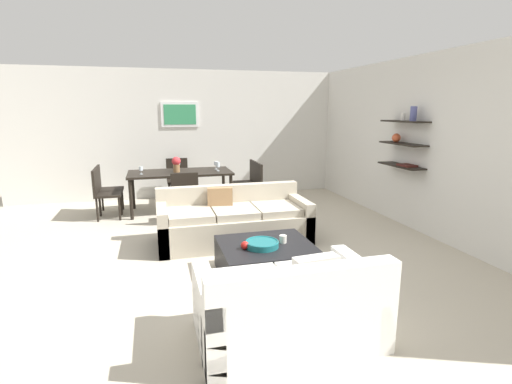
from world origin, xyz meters
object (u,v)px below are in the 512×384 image
decorative_bowl (262,244)px  wine_glass_right_near (218,165)px  apple_on_coffee_table (245,245)px  dining_chair_left_near (103,191)px  candle_jar (283,239)px  wine_glass_head (178,163)px  dining_chair_foot (185,194)px  loveseat_white (289,307)px  dining_chair_right_near (253,183)px  wine_glass_left_near (141,169)px  dining_chair_left_far (105,186)px  dining_chair_head (178,177)px  wine_glass_right_far (216,164)px  coffee_table (266,260)px  dining_chair_right_far (248,179)px  sofa_beige (233,222)px  dining_table (180,175)px  centerpiece_vase (176,164)px

decorative_bowl → wine_glass_right_near: (0.04, 3.16, 0.45)m
apple_on_coffee_table → dining_chair_left_near: size_ratio=0.10×
candle_jar → wine_glass_head: wine_glass_head is taller
candle_jar → dining_chair_foot: size_ratio=0.10×
loveseat_white → dining_chair_right_near: (0.80, 4.26, 0.21)m
decorative_bowl → wine_glass_left_near: bearing=113.1°
loveseat_white → wine_glass_head: bearing=96.4°
dining_chair_left_far → dining_chair_head: (1.35, 0.65, 0.00)m
dining_chair_left_near → wine_glass_right_far: wine_glass_right_far is taller
coffee_table → dining_chair_right_far: size_ratio=1.19×
loveseat_white → dining_chair_left_far: bearing=112.1°
wine_glass_head → wine_glass_left_near: bearing=-144.2°
dining_chair_left_far → wine_glass_left_near: wine_glass_left_near is taller
decorative_bowl → dining_chair_foot: dining_chair_foot is taller
apple_on_coffee_table → dining_chair_foot: (-0.45, 2.43, 0.08)m
apple_on_coffee_table → dining_chair_right_far: 3.60m
dining_chair_foot → wine_glass_head: 1.30m
decorative_bowl → sofa_beige: bearing=92.4°
loveseat_white → wine_glass_left_near: wine_glass_left_near is taller
decorative_bowl → coffee_table: bearing=41.9°
coffee_table → wine_glass_head: wine_glass_head is taller
sofa_beige → dining_chair_foot: bearing=118.4°
dining_table → dining_chair_right_near: dining_chair_right_near is taller
dining_chair_right_far → wine_glass_head: 1.41m
dining_table → wine_glass_left_near: (-0.69, -0.11, 0.16)m
dining_chair_left_far → wine_glass_head: size_ratio=5.42×
loveseat_white → wine_glass_right_near: 4.39m
loveseat_white → dining_chair_right_far: 4.74m
decorative_bowl → dining_chair_left_far: 4.01m
apple_on_coffee_table → dining_chair_left_far: size_ratio=0.10×
loveseat_white → dining_chair_head: dining_chair_head is taller
dining_chair_left_far → dining_chair_foot: (1.35, -1.06, 0.00)m
apple_on_coffee_table → sofa_beige: bearing=83.8°
dining_chair_left_far → dining_chair_right_near: size_ratio=1.00×
dining_chair_right_far → centerpiece_vase: size_ratio=3.10×
wine_glass_right_far → wine_glass_head: (-0.69, 0.28, 0.01)m
coffee_table → dining_chair_head: dining_chair_head is taller
dining_table → wine_glass_head: wine_glass_head is taller
dining_chair_right_far → dining_chair_head: size_ratio=1.00×
wine_glass_right_far → wine_glass_right_near: bearing=-90.0°
dining_chair_foot → wine_glass_right_far: size_ratio=5.85×
loveseat_white → wine_glass_right_near: bearing=88.1°
candle_jar → dining_chair_foot: bearing=111.6°
dining_chair_head → dining_table: bearing=-90.0°
dining_table → centerpiece_vase: bearing=-145.1°
sofa_beige → dining_table: 2.08m
apple_on_coffee_table → wine_glass_right_near: bearing=85.7°
decorative_bowl → dining_chair_right_near: 3.15m
sofa_beige → apple_on_coffee_table: size_ratio=23.82×
dining_chair_right_near → dining_chair_left_near: 2.70m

